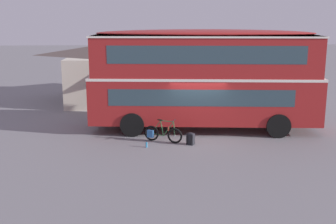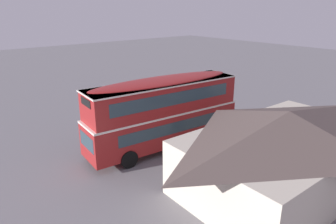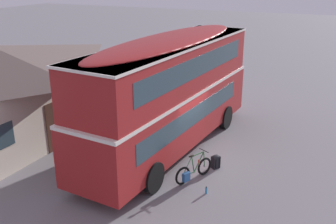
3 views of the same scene
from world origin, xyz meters
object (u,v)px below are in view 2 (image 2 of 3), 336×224
(backpack_on_ground, at_px, (154,130))
(water_bottle_blue_sports, at_px, (170,125))
(double_decker_bus, at_px, (164,110))
(touring_bicycle, at_px, (170,127))

(backpack_on_ground, bearing_deg, water_bottle_blue_sports, -171.06)
(double_decker_bus, height_order, backpack_on_ground, double_decker_bus)
(touring_bicycle, bearing_deg, water_bottle_blue_sports, -131.23)
(touring_bicycle, height_order, backpack_on_ground, touring_bicycle)
(double_decker_bus, relative_size, water_bottle_blue_sports, 42.04)
(touring_bicycle, relative_size, backpack_on_ground, 3.07)
(double_decker_bus, distance_m, touring_bicycle, 3.61)
(double_decker_bus, xyz_separation_m, backpack_on_ground, (-0.87, -2.31, -2.37))
(water_bottle_blue_sports, bearing_deg, backpack_on_ground, 8.94)
(touring_bicycle, relative_size, water_bottle_blue_sports, 6.38)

